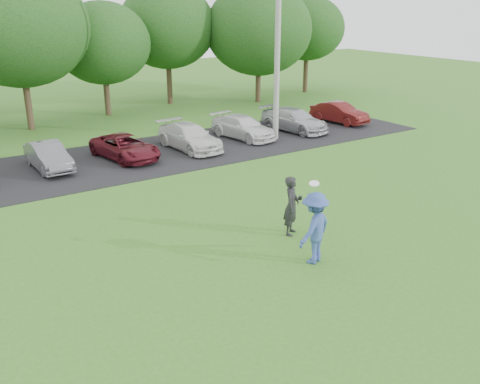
# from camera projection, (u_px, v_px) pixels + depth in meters

# --- Properties ---
(ground) EXTENTS (100.00, 100.00, 0.00)m
(ground) POSITION_uv_depth(u_px,v_px,m) (314.00, 277.00, 13.94)
(ground) COLOR #35671D
(ground) RESTS_ON ground
(parking_lot) EXTENTS (32.00, 6.50, 0.03)m
(parking_lot) POSITION_uv_depth(u_px,v_px,m) (124.00, 159.00, 24.13)
(parking_lot) COLOR black
(parking_lot) RESTS_ON ground
(utility_pole) EXTENTS (0.28, 0.28, 10.08)m
(utility_pole) POSITION_uv_depth(u_px,v_px,m) (278.00, 38.00, 26.02)
(utility_pole) COLOR gray
(utility_pole) RESTS_ON ground
(frisbee_player) EXTENTS (1.48, 1.15, 2.36)m
(frisbee_player) POSITION_uv_depth(u_px,v_px,m) (314.00, 228.00, 14.41)
(frisbee_player) COLOR #324B8F
(frisbee_player) RESTS_ON ground
(camera_bystander) EXTENTS (0.80, 0.77, 1.85)m
(camera_bystander) POSITION_uv_depth(u_px,v_px,m) (292.00, 206.00, 16.20)
(camera_bystander) COLOR black
(camera_bystander) RESTS_ON ground
(parked_cars) EXTENTS (28.66, 4.55, 1.23)m
(parked_cars) POSITION_uv_depth(u_px,v_px,m) (106.00, 148.00, 23.63)
(parked_cars) COLOR black
(parked_cars) RESTS_ON parking_lot
(tree_row) EXTENTS (42.39, 9.85, 8.64)m
(tree_row) POSITION_uv_depth(u_px,v_px,m) (78.00, 35.00, 30.92)
(tree_row) COLOR #38281C
(tree_row) RESTS_ON ground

